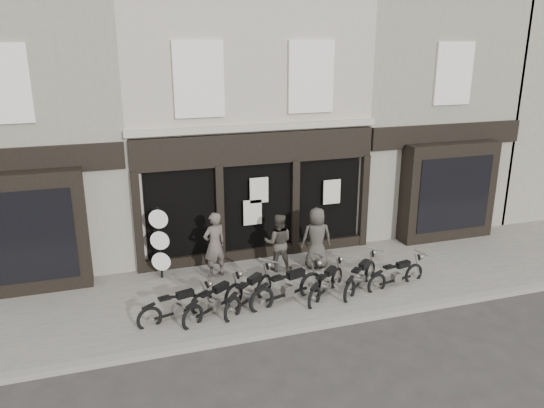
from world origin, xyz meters
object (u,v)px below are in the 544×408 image
object	(u,v)px
man_centre	(278,242)
advert_sign_post	(160,246)
motorcycle_4	(326,285)
motorcycle_6	(396,277)
motorcycle_0	(177,309)
man_left	(215,245)
man_right	(317,238)
motorcycle_5	(360,279)
motorcycle_2	(250,295)
motorcycle_1	(215,303)
motorcycle_3	(288,290)

from	to	relation	value
man_centre	advert_sign_post	bearing A→B (deg)	9.29
motorcycle_4	motorcycle_6	world-z (taller)	motorcycle_4
motorcycle_0	motorcycle_4	bearing A→B (deg)	-14.08
motorcycle_6	man_left	bearing A→B (deg)	144.07
man_right	motorcycle_0	bearing A→B (deg)	30.79
motorcycle_0	motorcycle_5	size ratio (longest dim) A/B	1.14
motorcycle_2	man_right	bearing A→B (deg)	-7.49
motorcycle_0	motorcycle_6	xyz separation A→B (m)	(5.83, -0.02, -0.01)
man_left	man_right	distance (m)	2.91
motorcycle_0	advert_sign_post	size ratio (longest dim) A/B	0.87
motorcycle_5	man_centre	size ratio (longest dim) A/B	1.00
motorcycle_6	man_right	size ratio (longest dim) A/B	1.06
motorcycle_5	man_centre	bearing A→B (deg)	92.76
motorcycle_1	advert_sign_post	world-z (taller)	advert_sign_post
motorcycle_3	man_centre	distance (m)	1.98
motorcycle_3	man_left	world-z (taller)	man_left
motorcycle_0	man_centre	bearing A→B (deg)	16.24
motorcycle_0	motorcycle_2	xyz separation A→B (m)	(1.79, 0.10, 0.03)
motorcycle_6	man_left	size ratio (longest dim) A/B	1.01
motorcycle_2	motorcycle_3	world-z (taller)	motorcycle_3
motorcycle_1	man_left	distance (m)	2.22
motorcycle_1	motorcycle_6	bearing A→B (deg)	-33.35
motorcycle_3	motorcycle_6	distance (m)	3.06
man_right	advert_sign_post	world-z (taller)	advert_sign_post
motorcycle_1	man_left	xyz separation A→B (m)	(0.46, 2.07, 0.66)
motorcycle_5	man_left	bearing A→B (deg)	110.55
motorcycle_4	motorcycle_5	xyz separation A→B (m)	(1.00, 0.05, 0.02)
advert_sign_post	motorcycle_0	bearing A→B (deg)	-64.64
motorcycle_2	man_left	world-z (taller)	man_left
motorcycle_2	man_left	bearing A→B (deg)	61.76
motorcycle_6	motorcycle_3	bearing A→B (deg)	167.75
motorcycle_1	motorcycle_5	world-z (taller)	motorcycle_1
motorcycle_3	motorcycle_5	bearing A→B (deg)	-14.52
motorcycle_5	motorcycle_6	size ratio (longest dim) A/B	0.89
motorcycle_4	motorcycle_5	size ratio (longest dim) A/B	0.96
motorcycle_1	motorcycle_3	xyz separation A→B (m)	(1.88, 0.07, 0.04)
motorcycle_4	motorcycle_6	size ratio (longest dim) A/B	0.85
man_centre	advert_sign_post	size ratio (longest dim) A/B	0.76
motorcycle_1	motorcycle_3	distance (m)	1.88
motorcycle_6	man_right	bearing A→B (deg)	120.62
motorcycle_6	man_centre	size ratio (longest dim) A/B	1.13
motorcycle_3	motorcycle_6	world-z (taller)	motorcycle_3
man_centre	man_right	xyz separation A→B (m)	(1.10, -0.15, 0.06)
motorcycle_5	advert_sign_post	xyz separation A→B (m)	(-4.92, 2.25, 0.68)
motorcycle_4	man_left	bearing A→B (deg)	100.69
motorcycle_5	man_left	xyz separation A→B (m)	(-3.48, 1.92, 0.66)
motorcycle_0	motorcycle_2	world-z (taller)	motorcycle_2
motorcycle_0	motorcycle_5	xyz separation A→B (m)	(4.82, 0.10, 0.01)
motorcycle_2	advert_sign_post	distance (m)	3.01
motorcycle_4	motorcycle_5	world-z (taller)	motorcycle_5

